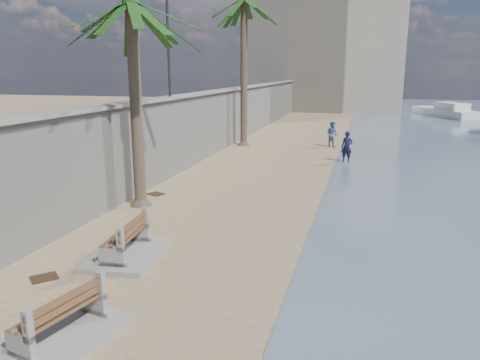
{
  "coord_description": "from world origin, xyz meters",
  "views": [
    {
      "loc": [
        3.48,
        -7.62,
        4.79
      ],
      "look_at": [
        -0.5,
        7.0,
        1.2
      ],
      "focal_mm": 35.0,
      "sensor_mm": 36.0,
      "label": 1
    }
  ],
  "objects_px": {
    "palm_mid": "(131,6)",
    "yacht_far": "(445,113)",
    "bench_near": "(60,319)",
    "bench_far": "(126,241)",
    "person_a": "(347,145)",
    "person_b": "(332,133)",
    "palm_back": "(244,2)"
  },
  "relations": [
    {
      "from": "person_b",
      "to": "bench_far",
      "type": "bearing_deg",
      "value": 114.12
    },
    {
      "from": "palm_back",
      "to": "yacht_far",
      "type": "relative_size",
      "value": 1.15
    },
    {
      "from": "palm_mid",
      "to": "palm_back",
      "type": "relative_size",
      "value": 0.8
    },
    {
      "from": "bench_near",
      "to": "bench_far",
      "type": "relative_size",
      "value": 0.98
    },
    {
      "from": "person_a",
      "to": "person_b",
      "type": "bearing_deg",
      "value": 118.57
    },
    {
      "from": "palm_mid",
      "to": "yacht_far",
      "type": "height_order",
      "value": "palm_mid"
    },
    {
      "from": "bench_near",
      "to": "palm_mid",
      "type": "bearing_deg",
      "value": 107.54
    },
    {
      "from": "person_a",
      "to": "person_b",
      "type": "xyz_separation_m",
      "value": [
        -1.15,
        5.0,
        -0.05
      ]
    },
    {
      "from": "bench_far",
      "to": "person_b",
      "type": "distance_m",
      "value": 20.08
    },
    {
      "from": "palm_back",
      "to": "yacht_far",
      "type": "xyz_separation_m",
      "value": [
        15.44,
        23.98,
        -8.42
      ]
    },
    {
      "from": "bench_near",
      "to": "person_a",
      "type": "xyz_separation_m",
      "value": [
        4.16,
        18.52,
        0.52
      ]
    },
    {
      "from": "palm_mid",
      "to": "yacht_far",
      "type": "xyz_separation_m",
      "value": [
        15.52,
        38.31,
        -6.48
      ]
    },
    {
      "from": "bench_near",
      "to": "palm_back",
      "type": "bearing_deg",
      "value": 96.4
    },
    {
      "from": "bench_near",
      "to": "palm_mid",
      "type": "xyz_separation_m",
      "value": [
        -2.61,
        8.27,
        6.42
      ]
    },
    {
      "from": "palm_mid",
      "to": "person_b",
      "type": "bearing_deg",
      "value": 69.76
    },
    {
      "from": "bench_near",
      "to": "person_a",
      "type": "bearing_deg",
      "value": 77.34
    },
    {
      "from": "palm_mid",
      "to": "bench_near",
      "type": "bearing_deg",
      "value": -72.46
    },
    {
      "from": "bench_near",
      "to": "yacht_far",
      "type": "height_order",
      "value": "yacht_far"
    },
    {
      "from": "bench_near",
      "to": "bench_far",
      "type": "height_order",
      "value": "bench_far"
    },
    {
      "from": "palm_back",
      "to": "person_b",
      "type": "bearing_deg",
      "value": 9.49
    },
    {
      "from": "bench_near",
      "to": "yacht_far",
      "type": "bearing_deg",
      "value": 74.51
    },
    {
      "from": "palm_mid",
      "to": "person_b",
      "type": "relative_size",
      "value": 4.41
    },
    {
      "from": "person_b",
      "to": "yacht_far",
      "type": "height_order",
      "value": "person_b"
    },
    {
      "from": "bench_far",
      "to": "palm_back",
      "type": "bearing_deg",
      "value": 95.36
    },
    {
      "from": "bench_far",
      "to": "palm_mid",
      "type": "distance_m",
      "value": 8.01
    },
    {
      "from": "palm_mid",
      "to": "yacht_far",
      "type": "bearing_deg",
      "value": 67.94
    },
    {
      "from": "bench_far",
      "to": "person_b",
      "type": "xyz_separation_m",
      "value": [
        3.78,
        19.71,
        0.45
      ]
    },
    {
      "from": "palm_mid",
      "to": "palm_back",
      "type": "distance_m",
      "value": 14.45
    },
    {
      "from": "bench_far",
      "to": "palm_back",
      "type": "height_order",
      "value": "palm_back"
    },
    {
      "from": "bench_near",
      "to": "palm_mid",
      "type": "relative_size",
      "value": 0.33
    },
    {
      "from": "bench_far",
      "to": "person_a",
      "type": "relative_size",
      "value": 1.38
    },
    {
      "from": "yacht_far",
      "to": "palm_back",
      "type": "bearing_deg",
      "value": 120.22
    }
  ]
}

